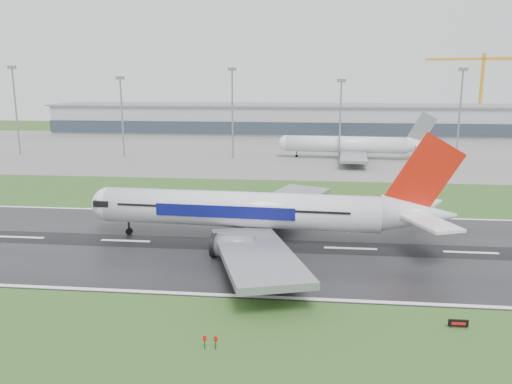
# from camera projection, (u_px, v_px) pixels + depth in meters

# --- Properties ---
(ground) EXTENTS (520.00, 520.00, 0.00)m
(ground) POSITION_uv_depth(u_px,v_px,m) (235.00, 245.00, 91.15)
(ground) COLOR #284D1C
(ground) RESTS_ON ground
(runway) EXTENTS (400.00, 45.00, 0.10)m
(runway) POSITION_uv_depth(u_px,v_px,m) (235.00, 245.00, 91.14)
(runway) COLOR black
(runway) RESTS_ON ground
(apron) EXTENTS (400.00, 130.00, 0.08)m
(apron) POSITION_uv_depth(u_px,v_px,m) (280.00, 150.00, 212.54)
(apron) COLOR slate
(apron) RESTS_ON ground
(terminal) EXTENTS (240.00, 36.00, 15.00)m
(terminal) POSITION_uv_depth(u_px,v_px,m) (287.00, 120.00, 269.22)
(terminal) COLOR #8F9299
(terminal) RESTS_ON ground
(main_airliner) EXTENTS (68.18, 65.26, 19.16)m
(main_airliner) POSITION_uv_depth(u_px,v_px,m) (265.00, 189.00, 91.07)
(main_airliner) COLOR silver
(main_airliner) RESTS_ON runway
(parked_airliner) EXTENTS (60.29, 56.64, 16.66)m
(parked_airliner) POSITION_uv_depth(u_px,v_px,m) (352.00, 136.00, 187.32)
(parked_airliner) COLOR silver
(parked_airliner) RESTS_ON apron
(tower_crane) EXTENTS (41.33, 12.45, 41.71)m
(tower_crane) POSITION_uv_depth(u_px,v_px,m) (481.00, 94.00, 270.41)
(tower_crane) COLOR orange
(tower_crane) RESTS_ON ground
(runway_sign) EXTENTS (2.31, 0.43, 1.04)m
(runway_sign) POSITION_uv_depth(u_px,v_px,m) (458.00, 324.00, 60.72)
(runway_sign) COLOR black
(runway_sign) RESTS_ON ground
(floodmast_0) EXTENTS (0.64, 0.64, 32.21)m
(floodmast_0) POSITION_uv_depth(u_px,v_px,m) (16.00, 113.00, 195.14)
(floodmast_0) COLOR gray
(floodmast_0) RESTS_ON ground
(floodmast_1) EXTENTS (0.64, 0.64, 28.31)m
(floodmast_1) POSITION_uv_depth(u_px,v_px,m) (122.00, 119.00, 191.22)
(floodmast_1) COLOR gray
(floodmast_1) RESTS_ON ground
(floodmast_2) EXTENTS (0.64, 0.64, 31.38)m
(floodmast_2) POSITION_uv_depth(u_px,v_px,m) (232.00, 115.00, 186.57)
(floodmast_2) COLOR gray
(floodmast_2) RESTS_ON ground
(floodmast_3) EXTENTS (0.64, 0.64, 27.42)m
(floodmast_3) POSITION_uv_depth(u_px,v_px,m) (340.00, 122.00, 182.95)
(floodmast_3) COLOR gray
(floodmast_3) RESTS_ON ground
(floodmast_4) EXTENTS (0.64, 0.64, 31.12)m
(floodmast_4) POSITION_uv_depth(u_px,v_px,m) (459.00, 118.00, 178.29)
(floodmast_4) COLOR gray
(floodmast_4) RESTS_ON ground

